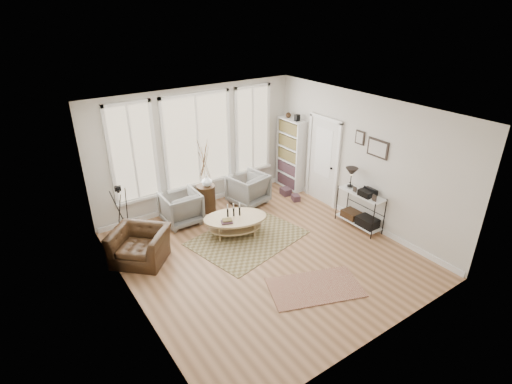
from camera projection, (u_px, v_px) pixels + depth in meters
room at (265, 190)px, 7.45m from camera, size 5.50×5.54×2.90m
bay_window at (198, 142)px, 9.36m from camera, size 4.14×0.12×2.24m
door at (323, 159)px, 9.72m from camera, size 0.09×1.06×2.22m
bookcase at (291, 154)px, 10.52m from camera, size 0.31×0.85×2.06m
low_shelf at (360, 206)px, 8.82m from camera, size 0.38×1.08×1.30m
wall_art at (373, 145)px, 8.35m from camera, size 0.04×0.88×0.44m
rug_main at (248, 238)px, 8.58m from camera, size 2.55×2.13×0.01m
rug_runner at (315, 287)px, 7.09m from camera, size 1.83×1.41×0.01m
coffee_table at (235, 221)px, 8.58m from camera, size 1.58×1.29×0.63m
armchair_left at (181, 208)px, 9.04m from camera, size 0.83×0.85×0.76m
armchair_right at (248, 189)px, 9.91m from camera, size 0.99×1.01×0.78m
side_table at (205, 177)px, 9.34m from camera, size 0.44×0.44×1.83m
vase at (207, 181)px, 9.39m from camera, size 0.32×0.32×0.26m
accent_chair at (140, 246)px, 7.73m from camera, size 1.35×1.35×0.66m
tripod_camera at (123, 217)px, 8.21m from camera, size 0.45×0.45×1.29m
book_stack_near at (286, 191)px, 10.47m from camera, size 0.25×0.30×0.18m
book_stack_far at (296, 198)px, 10.17m from camera, size 0.25×0.28×0.15m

